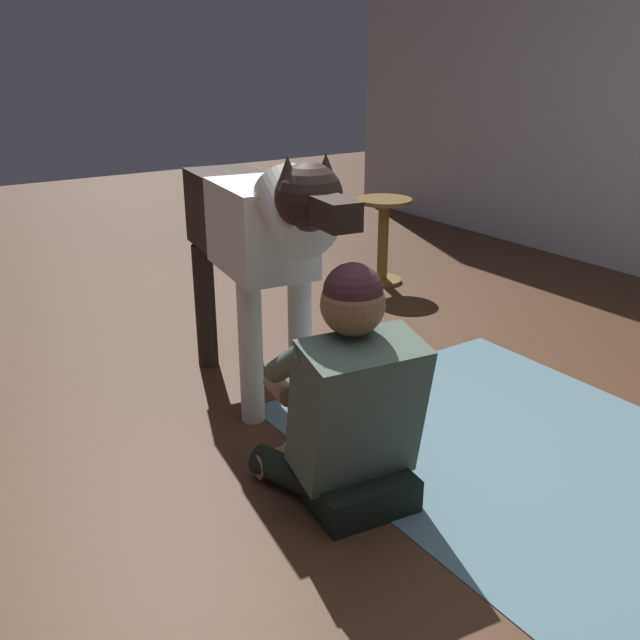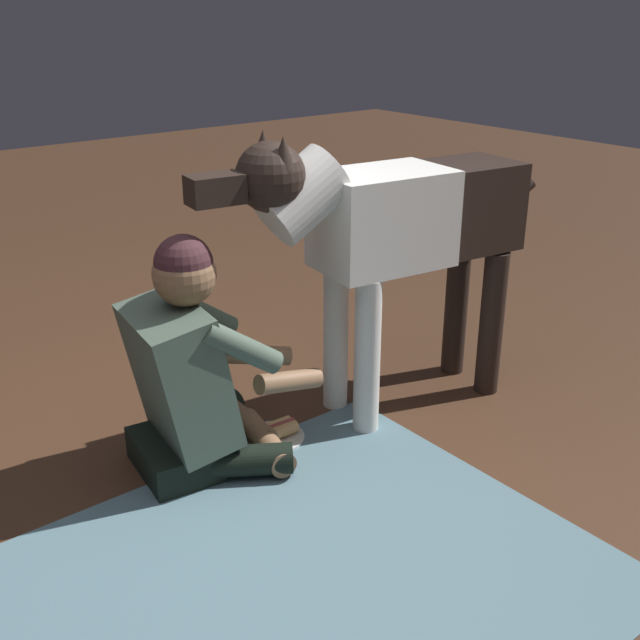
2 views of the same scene
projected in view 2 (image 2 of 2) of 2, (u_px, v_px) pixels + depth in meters
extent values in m
plane|color=#452B1B|center=(234.00, 534.00, 2.38)|extent=(14.38, 14.38, 0.00)
cube|color=slate|center=(264.00, 602.00, 2.10)|extent=(1.92, 1.41, 0.01)
cube|color=black|center=(174.00, 454.00, 2.69)|extent=(0.29, 0.37, 0.12)
cylinder|color=black|center=(200.00, 422.00, 2.88)|extent=(0.41, 0.22, 0.11)
cylinder|color=#8A6547|center=(244.00, 421.00, 2.90)|extent=(0.12, 0.37, 0.09)
cylinder|color=black|center=(234.00, 461.00, 2.64)|extent=(0.40, 0.31, 0.11)
cylinder|color=#8A6547|center=(264.00, 441.00, 2.77)|extent=(0.17, 0.37, 0.09)
cube|color=#495B4D|center=(180.00, 375.00, 2.59)|extent=(0.35, 0.44, 0.51)
cylinder|color=#495B4D|center=(199.00, 312.00, 2.75)|extent=(0.30, 0.12, 0.24)
cylinder|color=#8A6547|center=(257.00, 355.00, 2.88)|extent=(0.28, 0.15, 0.12)
cylinder|color=#495B4D|center=(241.00, 347.00, 2.47)|extent=(0.30, 0.12, 0.24)
cylinder|color=#8A6547|center=(289.00, 381.00, 2.68)|extent=(0.27, 0.08, 0.12)
sphere|color=#8A6547|center=(184.00, 275.00, 2.48)|extent=(0.21, 0.21, 0.21)
sphere|color=#402227|center=(184.00, 264.00, 2.46)|extent=(0.19, 0.19, 0.19)
cylinder|color=white|center=(367.00, 357.00, 2.85)|extent=(0.10, 0.10, 0.61)
cylinder|color=white|center=(336.00, 336.00, 3.03)|extent=(0.10, 0.10, 0.61)
cylinder|color=black|center=(491.00, 324.00, 3.14)|extent=(0.10, 0.10, 0.61)
cylinder|color=black|center=(456.00, 307.00, 3.32)|extent=(0.10, 0.10, 0.61)
cube|color=white|center=(383.00, 219.00, 2.82)|extent=(0.52, 0.38, 0.36)
cube|color=black|center=(461.00, 206.00, 2.99)|extent=(0.46, 0.35, 0.34)
cylinder|color=white|center=(301.00, 195.00, 2.60)|extent=(0.38, 0.27, 0.34)
sphere|color=black|center=(271.00, 177.00, 2.52)|extent=(0.24, 0.24, 0.24)
cube|color=black|center=(215.00, 189.00, 2.43)|extent=(0.19, 0.13, 0.09)
cone|color=black|center=(283.00, 153.00, 2.43)|extent=(0.09, 0.09, 0.11)
cone|color=black|center=(263.00, 146.00, 2.55)|extent=(0.09, 0.09, 0.11)
cylinder|color=black|center=(503.00, 207.00, 3.11)|extent=(0.32, 0.09, 0.21)
cylinder|color=silver|center=(274.00, 437.00, 2.89)|extent=(0.23, 0.23, 0.01)
cylinder|color=tan|center=(271.00, 428.00, 2.90)|extent=(0.18, 0.05, 0.05)
cylinder|color=tan|center=(277.00, 433.00, 2.87)|extent=(0.18, 0.05, 0.05)
cylinder|color=#9E433C|center=(274.00, 429.00, 2.88)|extent=(0.18, 0.04, 0.04)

